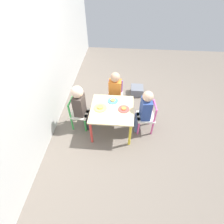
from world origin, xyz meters
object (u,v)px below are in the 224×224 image
Objects in this scene: chair_green at (78,114)px; plate_front at (124,109)px; child_front at (144,109)px; plate_back at (100,108)px; chair_purple at (115,96)px; child_right at (115,90)px; chair_pink at (147,118)px; storage_bin at (137,90)px; kids_table at (112,112)px; child_back at (80,104)px; plate_right at (113,101)px.

chair_green is 3.24× the size of plate_front.
plate_back is (-0.04, 0.64, 0.02)m from child_front.
child_front is (0.00, -1.00, 0.18)m from chair_green.
chair_purple is 3.24× the size of plate_front.
child_right is (0.43, -0.54, 0.18)m from chair_green.
child_right is 0.50m from plate_back.
storage_bin is at bearing -177.94° from chair_pink.
child_back is (0.04, 0.47, 0.09)m from kids_table.
plate_front is at bearing -87.10° from child_front.
plate_back and plate_right have the same top height.
plate_front is at bearing -90.00° from kids_table.
plate_front is 0.34m from plate_back.
child_back is at bearing -94.53° from chair_pink.
storage_bin is (0.95, -0.24, -0.38)m from plate_front.
child_back is 1.33m from storage_bin.
chair_pink reaches higher than plate_front.
chair_green is 0.73m from plate_front.
chair_purple is 0.61m from storage_bin.
kids_table is 0.55m from chair_pink.
plate_back is 0.24m from plate_right.
storage_bin is (0.92, -0.88, -0.39)m from child_back.
chair_green reaches higher than plate_right.
plate_right is (0.17, -0.17, -0.00)m from plate_back.
plate_right is (0.12, 0.53, 0.20)m from chair_pink.
storage_bin is at bearing -31.46° from plate_back.
plate_front is (-0.05, 0.36, 0.20)m from chair_pink.
child_right is at bearing 140.19° from storage_bin.
chair_green is 1.01m from child_front.
child_back reaches higher than kids_table.
child_right is 4.59× the size of plate_front.
chair_pink is at bearing 90.00° from child_front.
child_back is (-0.01, 0.94, 0.03)m from child_front.
child_front reaches higher than storage_bin.
chair_green is 1.00× the size of chair_purple.
chair_green is 0.71m from child_right.
storage_bin is (0.91, 0.05, -0.36)m from child_front.
chair_green is 0.67× the size of child_back.
chair_purple is 0.72m from child_back.
plate_back is at bearing -92.51° from child_back.
plate_front is at bearing -88.91° from chair_green.
chair_pink is at bearing -84.90° from child_back.
kids_table is 3.38× the size of plate_back.
chair_purple is 0.19m from child_right.
plate_front is at bearing -88.81° from child_back.
storage_bin is at bearing -14.36° from plate_front.
chair_purple is (0.49, -0.54, 0.00)m from chair_green.
chair_pink reaches higher than kids_table.
child_right is at bearing -1.84° from plate_right.
plate_back is (-0.47, 0.18, 0.02)m from child_right.
chair_green is at bearing -95.11° from child_front.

